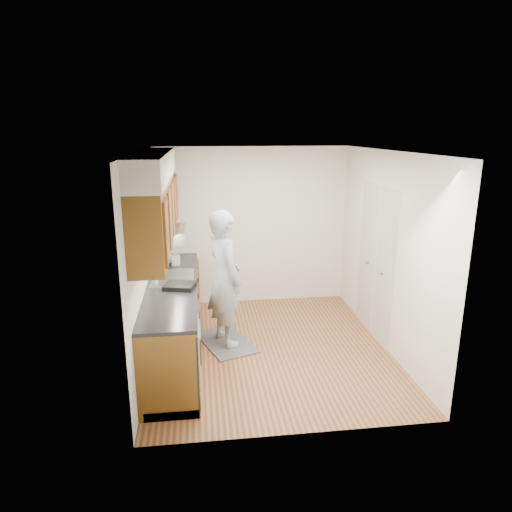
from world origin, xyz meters
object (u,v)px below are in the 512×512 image
at_px(soap_bottle_a, 162,258).
at_px(soap_bottle_c, 170,257).
at_px(dish_rack, 180,286).
at_px(soap_bottle_b, 176,258).
at_px(person, 224,269).

height_order(soap_bottle_a, soap_bottle_c, soap_bottle_a).
distance_m(soap_bottle_c, dish_rack, 1.10).
bearing_deg(soap_bottle_c, soap_bottle_a, -114.80).
bearing_deg(soap_bottle_b, person, -40.67).
xyz_separation_m(person, soap_bottle_b, (-0.63, 0.54, 0.02)).
bearing_deg(soap_bottle_b, dish_rack, -85.10).
relative_size(person, soap_bottle_b, 9.67).
distance_m(soap_bottle_a, soap_bottle_b, 0.19).
bearing_deg(person, soap_bottle_a, 36.52).
distance_m(person, soap_bottle_b, 0.83).
bearing_deg(dish_rack, soap_bottle_c, 112.89).
bearing_deg(soap_bottle_a, soap_bottle_c, 65.20).
bearing_deg(soap_bottle_c, soap_bottle_b, -54.48).
bearing_deg(soap_bottle_b, soap_bottle_c, 125.52).
height_order(soap_bottle_c, dish_rack, soap_bottle_c).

